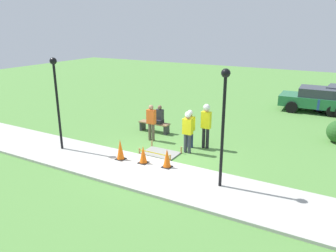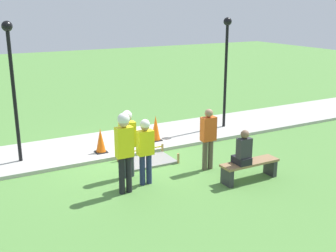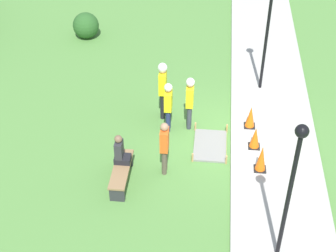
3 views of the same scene
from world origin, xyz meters
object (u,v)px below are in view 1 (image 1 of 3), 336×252
worker_trainee (206,122)px  traffic_cone_sidewalk_edge (167,158)px  traffic_cone_near_patch (120,149)px  park_bench (154,125)px  parked_car_green (318,99)px  person_seated_on_bench (159,116)px  bystander_in_orange_shirt (151,121)px  worker_assistant (190,126)px  traffic_cone_far_patch (143,155)px  worker_supervisor (188,129)px  lamppost_near (224,112)px  lamppost_far (56,90)px

worker_trainee → traffic_cone_sidewalk_edge: bearing=-97.7°
traffic_cone_near_patch → worker_trainee: (2.31, 2.97, 0.69)m
park_bench → parked_car_green: 10.51m
traffic_cone_sidewalk_edge → person_seated_on_bench: bearing=124.3°
parked_car_green → worker_trainee: bearing=-113.4°
worker_trainee → bystander_in_orange_shirt: worker_trainee is taller
traffic_cone_near_patch → traffic_cone_sidewalk_edge: (1.94, 0.24, -0.05)m
park_bench → worker_assistant: (2.43, -1.03, 0.64)m
person_seated_on_bench → bystander_in_orange_shirt: bearing=-77.5°
park_bench → traffic_cone_far_patch: bearing=-64.4°
worker_supervisor → lamppost_near: size_ratio=0.46×
parked_car_green → park_bench: bearing=-130.9°
parked_car_green → worker_assistant: bearing=-116.3°
bystander_in_orange_shirt → parked_car_green: 11.09m
traffic_cone_far_patch → lamppost_near: (3.19, -0.30, 2.17)m
bystander_in_orange_shirt → lamppost_near: (4.39, -2.81, 1.65)m
worker_assistant → bystander_in_orange_shirt: 1.90m
traffic_cone_sidewalk_edge → bystander_in_orange_shirt: size_ratio=0.43×
worker_assistant → lamppost_near: bearing=-49.3°
bystander_in_orange_shirt → lamppost_near: size_ratio=0.44×
worker_supervisor → worker_assistant: bearing=107.6°
worker_trainee → lamppost_near: 3.91m
traffic_cone_far_patch → lamppost_far: lamppost_far is taller
park_bench → lamppost_near: (4.93, -3.93, 2.27)m
traffic_cone_sidewalk_edge → worker_supervisor: bearing=92.4°
park_bench → bystander_in_orange_shirt: bystander_in_orange_shirt is taller
park_bench → traffic_cone_near_patch: bearing=-78.5°
traffic_cone_near_patch → worker_assistant: bearing=58.7°
park_bench → lamppost_near: 6.70m
worker_trainee → lamppost_far: lamppost_far is taller
traffic_cone_near_patch → traffic_cone_sidewalk_edge: bearing=7.1°
person_seated_on_bench → worker_trainee: bearing=-16.7°
traffic_cone_sidewalk_edge → parked_car_green: size_ratio=0.17×
worker_supervisor → lamppost_near: lamppost_near is taller
worker_supervisor → lamppost_near: bearing=-44.7°
person_seated_on_bench → parked_car_green: size_ratio=0.20×
traffic_cone_far_patch → person_seated_on_bench: size_ratio=0.77×
worker_trainee → parked_car_green: worker_trainee is taller
traffic_cone_far_patch → worker_trainee: size_ratio=0.35×
traffic_cone_near_patch → worker_trainee: bearing=52.2°
traffic_cone_far_patch → worker_supervisor: size_ratio=0.39×
parked_car_green → traffic_cone_far_patch: bearing=-114.3°
traffic_cone_near_patch → traffic_cone_far_patch: bearing=7.8°
traffic_cone_near_patch → traffic_cone_sidewalk_edge: traffic_cone_near_patch is taller
traffic_cone_far_patch → traffic_cone_sidewalk_edge: (0.97, 0.11, 0.02)m
park_bench → parked_car_green: bearing=51.0°
worker_trainee → lamppost_far: bearing=-147.9°
traffic_cone_near_patch → park_bench: 3.84m
traffic_cone_near_patch → worker_trainee: 3.82m
worker_supervisor → lamppost_far: size_ratio=0.47×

